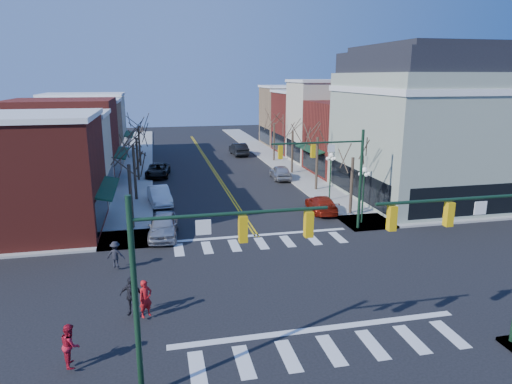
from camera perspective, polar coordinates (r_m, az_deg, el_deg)
ground at (r=24.81m, az=4.01°, el=-11.38°), size 160.00×160.00×0.00m
sidewalk_left at (r=42.81m, az=-15.13°, el=-0.63°), size 3.50×70.00×0.15m
sidewalk_right at (r=45.38m, az=7.49°, el=0.59°), size 3.50×70.00×0.15m
bldg_left_brick_a at (r=35.01m, az=-27.16°, el=1.61°), size 10.00×8.50×8.00m
bldg_left_stucco_a at (r=42.46m, az=-24.62°, el=3.53°), size 10.00×7.00×7.50m
bldg_left_brick_b at (r=50.14m, az=-22.86°, el=5.75°), size 10.00×9.00×8.50m
bldg_left_tan at (r=58.26m, az=-21.46°, el=6.58°), size 10.00×7.50×7.80m
bldg_left_stucco_b at (r=65.86m, az=-20.49°, el=7.62°), size 10.00×8.00×8.20m
bldg_right_brick_a at (r=52.46m, az=12.48°, el=6.59°), size 10.00×8.50×8.00m
bldg_right_stucco at (r=59.42m, az=9.39°, el=8.57°), size 10.00×7.00×10.00m
bldg_right_brick_b at (r=66.48m, az=6.96°, el=8.60°), size 10.00×8.00×8.50m
bldg_right_tan at (r=74.02m, az=4.89°, el=9.42°), size 10.00×8.00×9.00m
victorian_corner at (r=42.82m, az=20.24°, el=7.96°), size 12.25×14.25×13.30m
traffic_mast_near_left at (r=15.27m, az=-8.05°, el=-9.10°), size 6.60×0.28×7.20m
traffic_mast_near_right at (r=19.42m, az=26.80°, el=-5.38°), size 6.60×0.28×7.20m
traffic_mast_far_right at (r=31.79m, az=10.00°, el=3.15°), size 6.60×0.28×7.20m
lamppost_corner at (r=34.21m, az=13.30°, el=0.77°), size 0.36×0.36×4.33m
lamppost_midblock at (r=40.01m, az=9.30°, el=2.91°), size 0.36×0.36×4.33m
tree_left_a at (r=33.51m, az=-15.37°, el=-0.66°), size 0.24×0.24×4.76m
tree_left_b at (r=41.27m, az=-14.91°, el=2.33°), size 0.24×0.24×5.04m
tree_left_c at (r=49.17m, az=-14.57°, el=3.93°), size 0.24×0.24×4.55m
tree_left_d at (r=57.04m, az=-14.35°, el=5.50°), size 0.24×0.24×4.90m
tree_right_a at (r=36.64m, az=11.85°, el=0.69°), size 0.24×0.24×4.62m
tree_right_b at (r=43.82m, az=7.61°, el=3.46°), size 0.24×0.24×5.18m
tree_right_c at (r=51.32m, az=4.55°, el=4.92°), size 0.24×0.24×4.83m
tree_right_d at (r=58.91m, az=2.28°, el=6.24°), size 0.24×0.24×4.97m
car_left_near at (r=31.93m, az=-11.51°, el=-4.11°), size 2.28×4.90×1.63m
car_left_mid at (r=40.02m, az=-11.98°, el=-0.44°), size 2.21×4.82×1.53m
car_left_far at (r=51.12m, az=-12.17°, el=2.67°), size 2.95×5.38×1.43m
car_right_near at (r=37.36m, az=8.18°, el=-1.49°), size 2.23×4.70×1.32m
car_right_mid at (r=48.88m, az=3.06°, el=2.51°), size 2.08×4.59×1.53m
car_right_far at (r=63.78m, az=-2.17°, el=5.38°), size 2.08×5.29×1.72m
pedestrian_red_a at (r=21.63m, az=-13.64°, el=-12.82°), size 0.76×0.69×1.74m
pedestrian_red_b at (r=19.26m, az=-22.18°, el=-17.25°), size 0.77×0.92×1.68m
pedestrian_dark_a at (r=21.97m, az=-15.34°, el=-12.38°), size 1.16×0.77×1.82m
pedestrian_dark_b at (r=27.23m, az=-17.15°, el=-7.48°), size 1.12×0.82×1.56m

